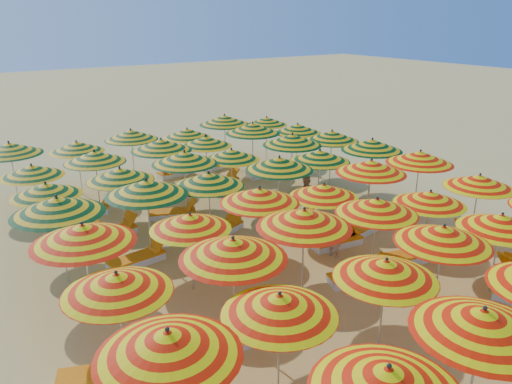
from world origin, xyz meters
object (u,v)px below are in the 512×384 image
Objects in this scene: beachgoer_a at (335,237)px; lounger_12 at (223,229)px; lounger_22 at (217,165)px; umbrella_41 at (298,129)px; lounger_21 at (175,173)px; umbrella_30 at (46,190)px; umbrella_45 at (187,133)px; umbrella_20 at (260,196)px; umbrella_28 at (320,156)px; lounger_9 at (335,242)px; umbrella_35 at (332,136)px; lounger_4 at (103,376)px; umbrella_15 at (377,206)px; lounger_19 at (263,173)px; umbrella_25 at (146,188)px; umbrella_32 at (185,158)px; umbrella_12 at (117,283)px; lounger_7 at (409,256)px; umbrella_26 at (209,179)px; umbrella_40 at (253,128)px; lounger_14 at (75,241)px; umbrella_10 at (501,222)px; lounger_6 at (360,276)px; lounger_13 at (294,216)px; umbrella_13 at (233,249)px; umbrella_6 at (168,344)px; umbrella_34 at (292,140)px; umbrella_2 at (483,322)px; umbrella_18 at (83,234)px; lounger_20 at (288,169)px; umbrella_21 at (324,191)px; lounger_15 at (112,233)px; umbrella_14 at (304,218)px; umbrella_24 at (57,206)px; umbrella_38 at (161,145)px; lounger_2 at (508,283)px; umbrella_17 at (479,181)px; lounger_11 at (138,259)px; umbrella_23 at (420,157)px; umbrella_19 at (190,222)px; umbrella_9 at (443,235)px; umbrella_33 at (231,154)px; umbrella_46 at (225,120)px; umbrella_16 at (430,198)px; lounger_8 at (476,231)px; lounger_17 at (87,209)px; umbrella_36 at (32,171)px; umbrella_42 at (9,149)px; umbrella_31 at (120,174)px; beachgoer_b at (306,196)px; lounger_10 at (359,230)px; umbrella_47 at (267,121)px.

lounger_12 is at bearing 16.48° from beachgoer_a.
lounger_22 is at bearing -22.81° from beachgoer_a.
lounger_21 is (-5.11, 2.48, -1.89)m from umbrella_41.
umbrella_45 is (7.03, 4.55, 0.00)m from umbrella_30.
umbrella_20 is 1.33× the size of umbrella_30.
lounger_9 is (-1.62, -2.78, -1.95)m from umbrella_28.
lounger_12 is at bearing -163.68° from umbrella_35.
umbrella_15 is at bearing 22.09° from lounger_4.
beachgoer_a reaches higher than lounger_19.
umbrella_32 is at bearing 45.31° from umbrella_25.
lounger_7 is at bearing -0.31° from umbrella_12.
lounger_19 is (5.38, 4.76, -1.95)m from umbrella_26.
umbrella_40 is 1.51× the size of lounger_14.
umbrella_10 reaches higher than beachgoer_a.
lounger_13 is (1.18, 4.50, 0.00)m from lounger_6.
umbrella_13 reaches higher than lounger_22.
lounger_22 is at bearing 107.21° from umbrella_40.
umbrella_6 is at bearing -128.46° from umbrella_40.
umbrella_34 is 1.70× the size of lounger_9.
umbrella_18 is at bearing 122.36° from umbrella_2.
lounger_21 is at bearing 57.97° from lounger_12.
lounger_7 is at bearing -85.16° from lounger_20.
lounger_15 is at bearing 138.69° from umbrella_21.
umbrella_24 is (-4.87, 4.24, 0.03)m from umbrella_14.
umbrella_24 reaches higher than umbrella_38.
umbrella_12 is 10.29m from lounger_2.
lounger_11 is at bearing 154.92° from umbrella_17.
umbrella_19 is at bearing -178.74° from umbrella_23.
umbrella_9 is at bearing -17.43° from umbrella_12.
umbrella_20 is 5.59m from lounger_15.
umbrella_12 is 1.96m from lounger_4.
umbrella_33 is 1.37× the size of lounger_19.
umbrella_46 is 1.49× the size of lounger_12.
umbrella_15 is 1.08× the size of umbrella_16.
umbrella_15 is 5.02m from umbrella_19.
umbrella_34 is at bearing -1.63° from umbrella_32.
lounger_12 is at bearing -86.99° from umbrella_38.
lounger_8 and lounger_17 have the same top height.
umbrella_33 is 0.90× the size of umbrella_40.
umbrella_14 is 1.22× the size of umbrella_16.
umbrella_19 reaches higher than lounger_19.
lounger_21 is at bearing -41.03° from lounger_19.
umbrella_6 is 1.46× the size of lounger_9.
umbrella_42 is at bearing 95.58° from umbrella_36.
umbrella_31 is at bearing -45.92° from umbrella_36.
umbrella_34 reaches higher than umbrella_2.
umbrella_13 is (2.48, -0.29, 0.18)m from umbrella_12.
lounger_21 is 7.26m from beachgoer_b.
umbrella_42 is at bearing 123.16° from umbrella_10.
umbrella_47 is at bearing -115.71° from lounger_10.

